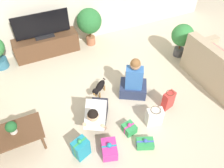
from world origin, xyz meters
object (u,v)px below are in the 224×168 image
Objects in this scene: tv at (42,27)px; dog at (99,88)px; gift_box_d at (145,143)px; tabletop_plant at (11,127)px; potted_plant_corner_right at (182,36)px; potted_plant_back_right at (89,22)px; sofa_right at (224,74)px; tv_console at (47,45)px; gift_box_b at (109,149)px; gift_box_a at (81,148)px; coffee_table at (14,135)px; gift_bag_a at (168,100)px; gift_box_c at (129,128)px; person_sitting at (134,82)px; gift_bag_b at (154,117)px; person_kneeling at (97,114)px.

tv is 3.12× the size of dog.
tabletop_plant reaches higher than gift_box_d.
potted_plant_back_right is at bearing 142.41° from potted_plant_corner_right.
tv_console is at bearing 48.78° from sofa_right.
gift_box_a is at bearing 158.62° from gift_box_b.
coffee_table is 2.20× the size of dog.
gift_box_b is 0.95× the size of gift_bag_a.
gift_box_c is (0.74, -2.84, -0.65)m from tv.
potted_plant_corner_right reaches higher than gift_box_a.
gift_box_a is at bearing -172.53° from gift_bag_a.
person_sitting is 0.94m from gift_box_c.
tv reaches higher than gift_bag_b.
gift_box_a is 1.09m from tabletop_plant.
potted_plant_back_right is 2.40× the size of dog.
gift_box_a is 1.37m from gift_bag_b.
gift_box_a is 1.82m from gift_bag_a.
gift_box_c is (-0.36, -2.79, -0.54)m from potted_plant_back_right.
potted_plant_corner_right reaches higher than gift_box_d.
gift_bag_a is at bearing 25.08° from gift_bag_b.
tv is 3.19m from potted_plant_corner_right.
gift_box_c is 0.60× the size of gift_bag_a.
person_sitting reaches higher than gift_box_a.
gift_box_b is (-0.84, -3.01, -0.53)m from potted_plant_back_right.
potted_plant_back_right is 3.14m from gift_box_a.
potted_plant_back_right is at bearing -55.69° from person_sitting.
gift_box_c is at bearing 177.05° from gift_bag_b.
dog is (0.31, 0.67, -0.12)m from person_kneeling.
tv is at bearing 87.11° from gift_box_a.
person_sitting is (1.23, -2.08, -0.41)m from tv.
coffee_table is at bearing -113.51° from dog.
tv is 2.54m from person_kneeling.
dog is 1.29m from gift_box_b.
gift_box_b is 1.03× the size of gift_bag_b.
person_sitting is (1.23, -2.08, 0.09)m from tv_console.
gift_box_a is 1.12× the size of gift_bag_b.
tv is at bearing 94.95° from gift_box_b.
dog is 1.03m from gift_box_c.
person_kneeling is (-2.72, 0.15, 0.01)m from sofa_right.
tv_console is at bearing -28.67° from person_sitting.
person_kneeling is at bearing -108.34° from potted_plant_back_right.
person_sitting is 0.69m from dog.
person_sitting is 2.42× the size of gift_box_b.
gift_box_b is at bearing -62.31° from person_kneeling.
potted_plant_back_right is 2.91× the size of gift_box_d.
gift_box_b is 1.52m from tabletop_plant.
gift_bag_b is at bearing -12.85° from coffee_table.
coffee_table is at bearing 173.41° from gift_bag_a.
potted_plant_back_right is (1.10, -0.05, -0.11)m from tv.
gift_box_a is 1.71× the size of gift_box_c.
person_sitting reaches higher than tabletop_plant.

